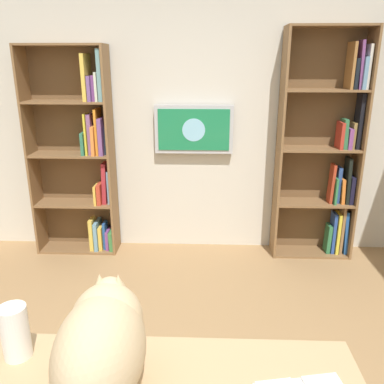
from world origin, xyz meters
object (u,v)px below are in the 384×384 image
Objects in this scene: cat at (103,342)px; paper_towel_roll at (15,332)px; bookshelf_left at (328,152)px; bookshelf_right at (82,155)px; wall_mounted_tv at (194,129)px.

paper_towel_roll is (0.40, -0.15, -0.09)m from cat.
bookshelf_left is 2.36m from bookshelf_right.
paper_towel_roll is (1.90, 2.44, -0.21)m from bookshelf_left.
cat is 0.43m from paper_towel_roll.
wall_mounted_tv reaches higher than paper_towel_roll.
bookshelf_right reaches higher than wall_mounted_tv.
wall_mounted_tv is 3.31× the size of paper_towel_roll.
cat reaches higher than paper_towel_roll.
bookshelf_left is 3.00m from cat.
cat is at bearing 85.05° from wall_mounted_tv.
bookshelf_right is at bearing 4.31° from wall_mounted_tv.
bookshelf_right is 8.85× the size of paper_towel_roll.
bookshelf_left is 3.46× the size of cat.
bookshelf_left reaches higher than wall_mounted_tv.
wall_mounted_tv is (1.27, -0.08, 0.19)m from bookshelf_left.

